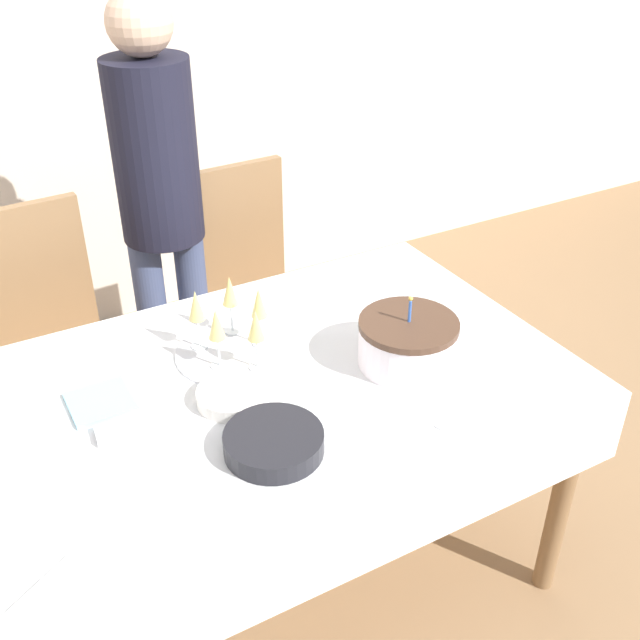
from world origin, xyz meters
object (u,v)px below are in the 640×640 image
dining_chair_far_left (48,340)px  dining_chair_far_right (249,287)px  champagne_tray (233,329)px  birthday_cake (408,342)px  plate_stack_main (274,442)px  plate_stack_dessert (232,396)px  person_standing (159,187)px

dining_chair_far_left → dining_chair_far_right: 0.73m
dining_chair_far_left → champagne_tray: dining_chair_far_left is taller
dining_chair_far_left → dining_chair_far_right: bearing=0.0°
birthday_cake → dining_chair_far_right: bearing=92.7°
plate_stack_main → plate_stack_dessert: 0.21m
dining_chair_far_right → plate_stack_dessert: size_ratio=5.54×
champagne_tray → birthday_cake: bearing=-35.1°
birthday_cake → person_standing: size_ratio=0.17×
dining_chair_far_left → person_standing: (0.47, 0.11, 0.41)m
plate_stack_dessert → dining_chair_far_left: bearing=109.6°
birthday_cake → plate_stack_dessert: size_ratio=1.49×
plate_stack_main → dining_chair_far_right: bearing=68.7°
champagne_tray → person_standing: 0.78m
plate_stack_main → plate_stack_dessert: plate_stack_main is taller
dining_chair_far_left → person_standing: size_ratio=0.62×
birthday_cake → plate_stack_main: (-0.46, -0.14, -0.04)m
dining_chair_far_right → plate_stack_main: dining_chair_far_right is taller
dining_chair_far_left → plate_stack_main: dining_chair_far_left is taller
plate_stack_main → plate_stack_dessert: size_ratio=1.31×
plate_stack_dessert → person_standing: 0.99m
plate_stack_main → person_standing: (0.15, 1.17, 0.17)m
birthday_cake → champagne_tray: 0.46m
champagne_tray → dining_chair_far_left: bearing=120.9°
birthday_cake → plate_stack_dessert: bearing=171.2°
dining_chair_far_left → champagne_tray: bearing=-59.1°
plate_stack_main → dining_chair_far_left: bearing=106.4°
dining_chair_far_left → birthday_cake: dining_chair_far_left is taller
dining_chair_far_left → birthday_cake: size_ratio=3.72×
birthday_cake → champagne_tray: bearing=144.9°
dining_chair_far_right → plate_stack_main: (-0.41, -1.06, 0.24)m
dining_chair_far_right → champagne_tray: dining_chair_far_right is taller
dining_chair_far_left → champagne_tray: size_ratio=2.99×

